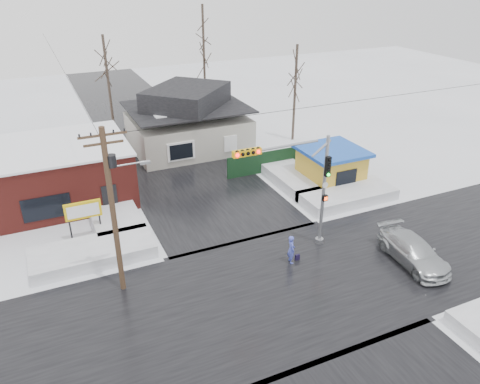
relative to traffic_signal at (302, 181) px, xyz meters
name	(u,v)px	position (x,y,z in m)	size (l,w,h in m)	color
ground	(287,287)	(-2.43, -2.97, -4.54)	(120.00, 120.00, 0.00)	white
road_ns	(287,287)	(-2.43, -2.97, -4.53)	(10.00, 120.00, 0.02)	black
road_ew	(287,287)	(-2.43, -2.97, -4.53)	(120.00, 10.00, 0.02)	black
snowbank_nw	(93,253)	(-11.43, 4.03, -4.14)	(7.00, 3.00, 0.80)	white
snowbank_ne	(347,195)	(6.57, 4.03, -4.14)	(7.00, 3.00, 0.80)	white
snowbank_nside_w	(111,209)	(-9.43, 9.03, -4.14)	(3.00, 8.00, 0.80)	white
snowbank_nside_e	(289,174)	(4.57, 9.03, -4.14)	(3.00, 8.00, 0.80)	white
traffic_signal	(302,181)	(0.00, 0.00, 0.00)	(6.05, 0.68, 7.00)	gray
utility_pole	(113,203)	(-10.36, 0.53, 0.57)	(3.15, 0.44, 9.00)	#382619
brick_building	(41,175)	(-13.43, 13.03, -2.46)	(12.20, 8.20, 4.12)	maroon
marquee_sign	(83,211)	(-11.43, 6.53, -2.62)	(2.20, 0.21, 2.55)	black
house	(188,121)	(-0.43, 19.03, -1.92)	(10.40, 8.40, 5.76)	#B2AFA1
kiosk	(331,166)	(7.07, 7.03, -3.08)	(4.60, 4.60, 2.88)	gold
fence	(272,161)	(4.07, 11.03, -3.64)	(8.00, 0.12, 1.80)	black
tree_far_left	(105,59)	(-6.43, 23.03, 3.41)	(3.00, 3.00, 10.00)	#332821
tree_far_mid	(203,31)	(3.57, 25.03, 5.00)	(3.00, 3.00, 12.00)	#332821
tree_far_right	(296,65)	(9.57, 17.03, 2.62)	(3.00, 3.00, 9.00)	#332821
pedestrian	(291,250)	(-1.11, -1.07, -3.67)	(0.64, 0.42, 1.74)	#4653C6
car	(413,252)	(5.28, -3.97, -3.81)	(2.05, 5.03, 1.46)	silver
shopping_bag	(297,258)	(-0.64, -1.04, -4.36)	(0.28, 0.12, 0.35)	black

